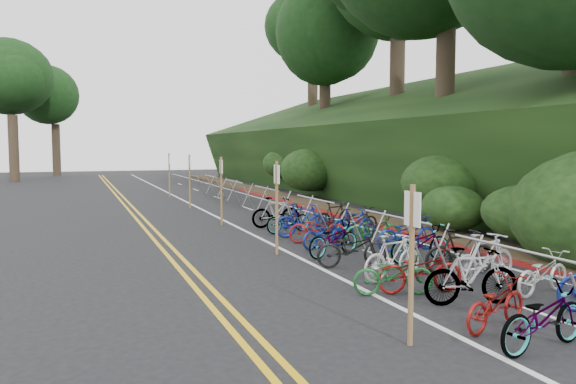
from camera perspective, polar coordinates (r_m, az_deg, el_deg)
The scene contains 11 objects.
ground at distance 10.34m, azimuth 5.21°, elevation -11.56°, with size 120.00×120.00×0.00m, color black.
road_markings at distance 19.87m, azimuth -6.02°, elevation -3.70°, with size 7.47×80.00×0.01m.
red_curb at distance 23.39m, azimuth 4.85°, elevation -2.31°, with size 0.25×28.00×0.10m, color maroon.
embankment at distance 32.89m, azimuth 11.00°, elevation 4.03°, with size 14.30×48.14×9.11m.
tree_cluster at distance 35.07m, azimuth 3.80°, elevation 18.67°, with size 32.35×53.96×18.21m.
bike_rack_front at distance 10.16m, azimuth 22.37°, elevation -7.06°, with size 1.15×3.30×1.19m.
bike_racks_rest at distance 23.21m, azimuth -2.23°, elevation -0.35°, with size 1.14×23.00×1.17m.
signpost_near at distance 8.29m, azimuth 12.44°, elevation -6.16°, with size 0.08×0.40×2.35m.
signposts_rest at distance 23.50m, azimuth -8.57°, elevation 1.07°, with size 0.08×18.40×2.50m.
bike_front at distance 11.18m, azimuth 10.67°, elevation -8.17°, with size 1.59×0.55×0.84m, color #144C1E.
bike_valet at distance 14.24m, azimuth 10.53°, elevation -5.13°, with size 3.50×14.54×1.09m.
Camera 1 is at (-4.38, -8.92, 2.89)m, focal length 35.00 mm.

